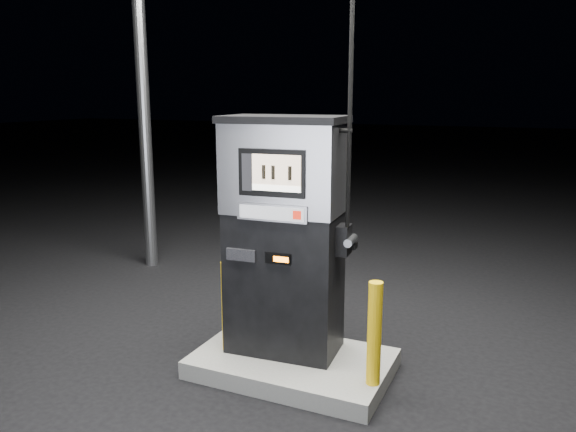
% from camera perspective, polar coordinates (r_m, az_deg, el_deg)
% --- Properties ---
extents(ground, '(80.00, 80.00, 0.00)m').
position_cam_1_polar(ground, '(4.90, 0.47, -15.54)').
color(ground, black).
rests_on(ground, ground).
extents(pump_island, '(1.60, 1.00, 0.15)m').
position_cam_1_polar(pump_island, '(4.87, 0.47, -14.76)').
color(pump_island, slate).
rests_on(pump_island, ground).
extents(fuel_dispenser, '(1.11, 0.66, 4.09)m').
position_cam_1_polar(fuel_dispenser, '(4.61, -0.33, -1.84)').
color(fuel_dispenser, black).
rests_on(fuel_dispenser, pump_island).
extents(bollard_left, '(0.14, 0.14, 0.78)m').
position_cam_1_polar(bollard_left, '(4.82, -6.15, -9.09)').
color(bollard_left, yellow).
rests_on(bollard_left, pump_island).
extents(bollard_right, '(0.11, 0.11, 0.80)m').
position_cam_1_polar(bollard_right, '(4.29, 8.77, -11.73)').
color(bollard_right, yellow).
rests_on(bollard_right, pump_island).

